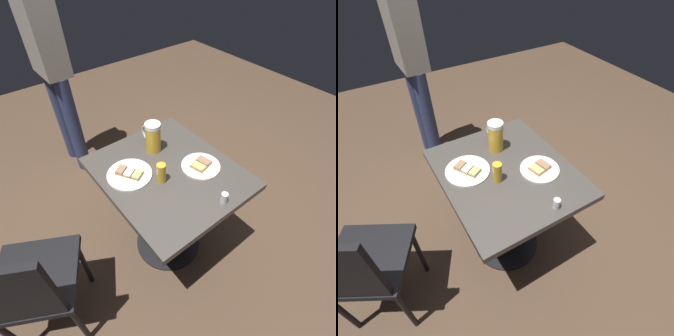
# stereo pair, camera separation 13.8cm
# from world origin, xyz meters

# --- Properties ---
(ground_plane) EXTENTS (6.00, 6.00, 0.00)m
(ground_plane) POSITION_xyz_m (0.00, 0.00, 0.00)
(ground_plane) COLOR #4C3828
(cafe_table) EXTENTS (0.77, 0.66, 0.71)m
(cafe_table) POSITION_xyz_m (0.00, 0.00, 0.55)
(cafe_table) COLOR black
(cafe_table) RESTS_ON ground_plane
(plate_near) EXTENTS (0.24, 0.24, 0.03)m
(plate_near) POSITION_xyz_m (0.10, 0.18, 0.72)
(plate_near) COLOR white
(plate_near) RESTS_ON cafe_table
(plate_far) EXTENTS (0.21, 0.21, 0.03)m
(plate_far) POSITION_xyz_m (-0.08, -0.16, 0.72)
(plate_far) COLOR white
(plate_far) RESTS_ON cafe_table
(beer_mug) EXTENTS (0.15, 0.09, 0.18)m
(beer_mug) POSITION_xyz_m (0.19, -0.04, 0.80)
(beer_mug) COLOR gold
(beer_mug) RESTS_ON cafe_table
(beer_glass_small) EXTENTS (0.05, 0.05, 0.11)m
(beer_glass_small) POSITION_xyz_m (-0.04, 0.07, 0.76)
(beer_glass_small) COLOR gold
(beer_glass_small) RESTS_ON cafe_table
(salt_shaker) EXTENTS (0.03, 0.03, 0.06)m
(salt_shaker) POSITION_xyz_m (-0.33, -0.07, 0.73)
(salt_shaker) COLOR silver
(salt_shaker) RESTS_ON cafe_table
(cafe_chair) EXTENTS (0.52, 0.52, 0.88)m
(cafe_chair) POSITION_xyz_m (-0.04, 0.80, 0.51)
(cafe_chair) COLOR black
(cafe_chair) RESTS_ON ground_plane
(patron_standing) EXTENTS (0.33, 0.19, 1.59)m
(patron_standing) POSITION_xyz_m (1.20, 0.11, 0.93)
(patron_standing) COLOR navy
(patron_standing) RESTS_ON ground_plane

